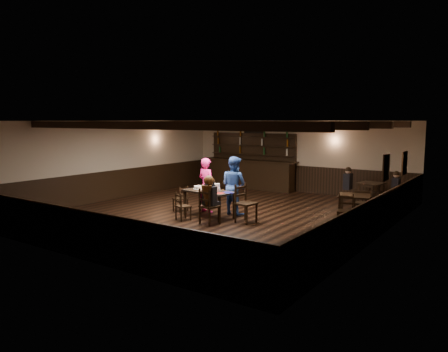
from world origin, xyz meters
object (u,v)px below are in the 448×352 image
Objects in this scene: man_blue at (234,185)px; cake at (198,188)px; chair_near_left at (181,204)px; bar_counter at (250,170)px; chair_near_right at (207,204)px; woman_pink at (206,185)px; dining_table at (209,194)px.

man_blue is 1.04m from cake.
chair_near_left is 6.20m from bar_counter.
man_blue reaches higher than chair_near_right.
woman_pink reaches higher than cake.
cake reaches higher than chair_near_left.
chair_near_left is 1.34m from woman_pink.
bar_counter is (-2.36, 6.00, 0.17)m from chair_near_right.
cake is at bearing 49.24° from man_blue.
cake is 0.07× the size of bar_counter.
woman_pink is 0.44m from cake.
bar_counter reaches higher than dining_table.
man_blue is at bearing -157.81° from woman_pink.
man_blue reaches higher than cake.
woman_pink is at bearing -73.80° from bar_counter.
man_blue is at bearing 62.62° from dining_table.
bar_counter reaches higher than woman_pink.
bar_counter is (-1.41, 5.17, -0.07)m from cake.
bar_counter is at bearing 111.49° from chair_near_right.
bar_counter is (-1.48, 6.01, 0.28)m from chair_near_left.
cake is at bearing -74.71° from bar_counter.
chair_near_left is 2.56× the size of cake.
man_blue is (0.85, 0.20, 0.04)m from woman_pink.
woman_pink is at bearing 133.13° from dining_table.
dining_table is 0.47m from cake.
woman_pink is (-0.99, 1.27, 0.25)m from chair_near_right.
chair_near_left is 0.81× the size of chair_near_right.
dining_table is 0.38× the size of bar_counter.
cake is at bearing 138.84° from chair_near_right.
woman_pink is at bearing 24.26° from man_blue.
cake is (-0.81, -0.64, -0.05)m from man_blue.
man_blue is 5.63× the size of cake.
chair_near_right is 0.24× the size of bar_counter.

